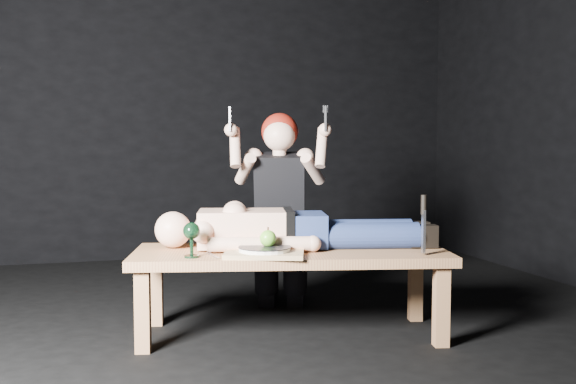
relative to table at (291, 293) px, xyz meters
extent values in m
plane|color=black|center=(-0.24, 0.09, -0.23)|extent=(5.00, 5.00, 0.00)
plane|color=black|center=(-0.24, 2.59, 1.27)|extent=(5.00, 0.00, 5.00)
cube|color=#A57647|center=(0.00, 0.00, 0.00)|extent=(1.71, 0.93, 0.45)
cube|color=tan|center=(-0.17, -0.14, 0.24)|extent=(0.45, 0.39, 0.02)
cylinder|color=white|center=(-0.17, -0.14, 0.26)|extent=(0.32, 0.32, 0.02)
sphere|color=green|center=(-0.15, -0.13, 0.31)|extent=(0.08, 0.08, 0.08)
cube|color=#B2B2B7|center=(-0.42, -0.08, 0.23)|extent=(0.04, 0.17, 0.01)
cube|color=#B2B2B7|center=(-0.02, -0.19, 0.23)|extent=(0.09, 0.16, 0.01)
cube|color=#B2B2B7|center=(-0.02, -0.09, 0.23)|extent=(0.09, 0.16, 0.01)
camera|label=1|loc=(-0.95, -3.25, 0.77)|focal=40.92mm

